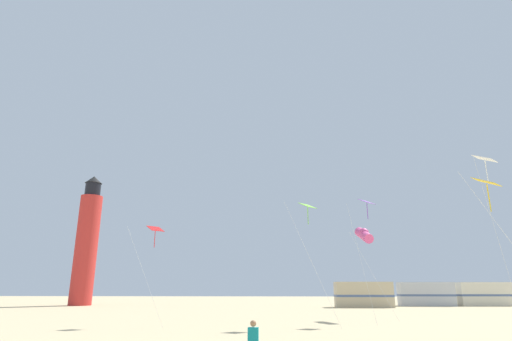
# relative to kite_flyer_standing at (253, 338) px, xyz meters

# --- Properties ---
(kite_flyer_standing) EXTENTS (0.35, 0.52, 1.16)m
(kite_flyer_standing) POSITION_rel_kite_flyer_standing_xyz_m (0.00, 0.00, 0.00)
(kite_flyer_standing) COLOR #147F84
(kite_flyer_standing) RESTS_ON ground
(kite_diamond_scarlet) EXTENTS (2.63, 1.99, 6.01)m
(kite_diamond_scarlet) POSITION_rel_kite_flyer_standing_xyz_m (-7.06, 11.26, 4.99)
(kite_diamond_scarlet) COLOR silver
(kite_diamond_scarlet) RESTS_ON ground
(kite_diamond_violet) EXTENTS (1.96, 1.96, 8.05)m
(kite_diamond_violet) POSITION_rel_kite_flyer_standing_xyz_m (6.84, 13.52, 6.94)
(kite_diamond_violet) COLOR silver
(kite_diamond_violet) RESTS_ON ground
(kite_diamond_lime) EXTENTS (3.06, 2.15, 7.38)m
(kite_diamond_lime) POSITION_rel_kite_flyer_standing_xyz_m (2.68, 11.20, 6.29)
(kite_diamond_lime) COLOR silver
(kite_diamond_lime) RESTS_ON ground
(kite_diamond_white) EXTENTS (1.22, 1.22, 8.15)m
(kite_diamond_white) POSITION_rel_kite_flyer_standing_xyz_m (10.47, 4.38, 7.04)
(kite_diamond_white) COLOR silver
(kite_diamond_white) RESTS_ON ground
(kite_tube_rainbow) EXTENTS (3.00, 2.94, 6.70)m
(kite_tube_rainbow) POSITION_rel_kite_flyer_standing_xyz_m (7.18, 16.77, 5.38)
(kite_tube_rainbow) COLOR silver
(kite_tube_rainbow) RESTS_ON ground
(kite_diamond_gold) EXTENTS (3.42, 2.39, 6.44)m
(kite_diamond_gold) POSITION_rel_kite_flyer_standing_xyz_m (9.17, 1.93, 5.39)
(kite_diamond_gold) COLOR silver
(kite_diamond_gold) RESTS_ON ground
(lighthouse_distant) EXTENTS (2.80, 2.80, 16.80)m
(lighthouse_distant) POSITION_rel_kite_flyer_standing_xyz_m (-24.38, 37.77, 7.22)
(lighthouse_distant) COLOR red
(lighthouse_distant) RESTS_ON ground
(rv_van_tan) EXTENTS (6.48, 2.46, 2.80)m
(rv_van_tan) POSITION_rel_kite_flyer_standing_xyz_m (10.33, 35.05, 0.78)
(rv_van_tan) COLOR #C6B28C
(rv_van_tan) RESTS_ON ground
(rv_van_silver) EXTENTS (6.54, 2.62, 2.80)m
(rv_van_silver) POSITION_rel_kite_flyer_standing_xyz_m (18.68, 39.07, 0.78)
(rv_van_silver) COLOR #B7BABF
(rv_van_silver) RESTS_ON ground
(rv_van_cream) EXTENTS (6.56, 2.71, 2.80)m
(rv_van_cream) POSITION_rel_kite_flyer_standing_xyz_m (25.95, 39.86, 0.78)
(rv_van_cream) COLOR beige
(rv_van_cream) RESTS_ON ground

